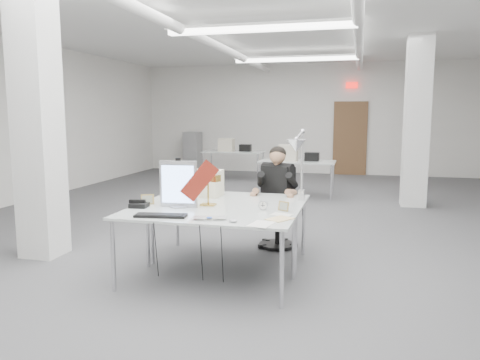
# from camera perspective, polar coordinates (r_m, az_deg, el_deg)

# --- Properties ---
(room_shell) EXTENTS (10.04, 14.04, 3.24)m
(room_shell) POSITION_cam_1_polar(r_m,az_deg,el_deg) (7.18, 2.80, 7.60)
(room_shell) COLOR #4A4A4C
(room_shell) RESTS_ON ground
(desk_main) EXTENTS (1.80, 0.90, 0.02)m
(desk_main) POSITION_cam_1_polar(r_m,az_deg,el_deg) (4.75, -4.15, -4.24)
(desk_main) COLOR silver
(desk_main) RESTS_ON room_shell
(desk_second) EXTENTS (1.80, 0.90, 0.02)m
(desk_second) POSITION_cam_1_polar(r_m,az_deg,el_deg) (5.59, -1.22, -2.34)
(desk_second) COLOR silver
(desk_second) RESTS_ON room_shell
(bg_desk_a) EXTENTS (1.60, 0.80, 0.02)m
(bg_desk_a) POSITION_cam_1_polar(r_m,az_deg,el_deg) (10.03, 6.99, 2.24)
(bg_desk_a) COLOR silver
(bg_desk_a) RESTS_ON room_shell
(bg_desk_b) EXTENTS (1.60, 0.80, 0.02)m
(bg_desk_b) POSITION_cam_1_polar(r_m,az_deg,el_deg) (12.57, -0.78, 3.47)
(bg_desk_b) COLOR silver
(bg_desk_b) RESTS_ON room_shell
(filing_cabinet) EXTENTS (0.45, 0.55, 1.20)m
(filing_cabinet) POSITION_cam_1_polar(r_m,az_deg,el_deg) (14.48, -5.79, 3.48)
(filing_cabinet) COLOR gray
(filing_cabinet) RESTS_ON room_shell
(office_chair) EXTENTS (0.68, 0.68, 1.10)m
(office_chair) POSITION_cam_1_polar(r_m,az_deg,el_deg) (6.15, 4.61, -3.21)
(office_chair) COLOR black
(office_chair) RESTS_ON room_shell
(seated_person) EXTENTS (0.69, 0.77, 0.96)m
(seated_person) POSITION_cam_1_polar(r_m,az_deg,el_deg) (6.05, 4.56, -0.06)
(seated_person) COLOR black
(seated_person) RESTS_ON office_chair
(monitor) EXTENTS (0.41, 0.08, 0.50)m
(monitor) POSITION_cam_1_polar(r_m,az_deg,el_deg) (5.06, -7.51, -0.49)
(monitor) COLOR #ACACB0
(monitor) RESTS_ON desk_main
(pennant) EXTENTS (0.39, 0.18, 0.45)m
(pennant) POSITION_cam_1_polar(r_m,az_deg,el_deg) (4.93, -4.94, -0.08)
(pennant) COLOR maroon
(pennant) RESTS_ON monitor
(keyboard) EXTENTS (0.52, 0.24, 0.02)m
(keyboard) POSITION_cam_1_polar(r_m,az_deg,el_deg) (4.65, -9.64, -4.29)
(keyboard) COLOR black
(keyboard) RESTS_ON desk_main
(laptop) EXTENTS (0.36, 0.28, 0.02)m
(laptop) POSITION_cam_1_polar(r_m,az_deg,el_deg) (4.43, -3.75, -4.80)
(laptop) COLOR silver
(laptop) RESTS_ON desk_main
(mouse) EXTENTS (0.09, 0.07, 0.03)m
(mouse) POSITION_cam_1_polar(r_m,az_deg,el_deg) (4.34, -0.85, -5.01)
(mouse) COLOR #A5A5A9
(mouse) RESTS_ON desk_main
(bankers_lamp) EXTENTS (0.30, 0.20, 0.31)m
(bankers_lamp) POSITION_cam_1_polar(r_m,az_deg,el_deg) (5.13, -3.91, -1.38)
(bankers_lamp) COLOR gold
(bankers_lamp) RESTS_ON desk_main
(desk_phone) EXTENTS (0.20, 0.18, 0.05)m
(desk_phone) POSITION_cam_1_polar(r_m,az_deg,el_deg) (5.15, -12.19, -3.02)
(desk_phone) COLOR black
(desk_phone) RESTS_ON desk_main
(picture_frame_left) EXTENTS (0.15, 0.10, 0.11)m
(picture_frame_left) POSITION_cam_1_polar(r_m,az_deg,el_deg) (5.29, -11.21, -2.33)
(picture_frame_left) COLOR tan
(picture_frame_left) RESTS_ON desk_main
(picture_frame_right) EXTENTS (0.13, 0.09, 0.10)m
(picture_frame_right) POSITION_cam_1_polar(r_m,az_deg,el_deg) (4.87, 5.33, -3.18)
(picture_frame_right) COLOR tan
(picture_frame_right) RESTS_ON desk_main
(desk_clock) EXTENTS (0.10, 0.04, 0.10)m
(desk_clock) POSITION_cam_1_polar(r_m,az_deg,el_deg) (4.91, 2.84, -3.07)
(desk_clock) COLOR #A5A5A9
(desk_clock) RESTS_ON desk_main
(paper_stack_a) EXTENTS (0.23, 0.30, 0.01)m
(paper_stack_a) POSITION_cam_1_polar(r_m,az_deg,el_deg) (4.28, 2.63, -5.39)
(paper_stack_a) COLOR white
(paper_stack_a) RESTS_ON desk_main
(paper_stack_b) EXTENTS (0.28, 0.30, 0.01)m
(paper_stack_b) POSITION_cam_1_polar(r_m,az_deg,el_deg) (4.49, 4.88, -4.74)
(paper_stack_b) COLOR #D8BA81
(paper_stack_b) RESTS_ON desk_main
(paper_stack_c) EXTENTS (0.24, 0.20, 0.01)m
(paper_stack_c) POSITION_cam_1_polar(r_m,az_deg,el_deg) (4.67, 5.07, -4.26)
(paper_stack_c) COLOR silver
(paper_stack_c) RESTS_ON desk_main
(beige_monitor) EXTENTS (0.34, 0.33, 0.32)m
(beige_monitor) POSITION_cam_1_polar(r_m,az_deg,el_deg) (5.71, -4.03, -0.40)
(beige_monitor) COLOR beige
(beige_monitor) RESTS_ON desk_second
(architect_lamp) EXTENTS (0.48, 0.79, 0.96)m
(architect_lamp) POSITION_cam_1_polar(r_m,az_deg,el_deg) (5.20, 7.25, 2.29)
(architect_lamp) COLOR #BBBBBF
(architect_lamp) RESTS_ON desk_second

